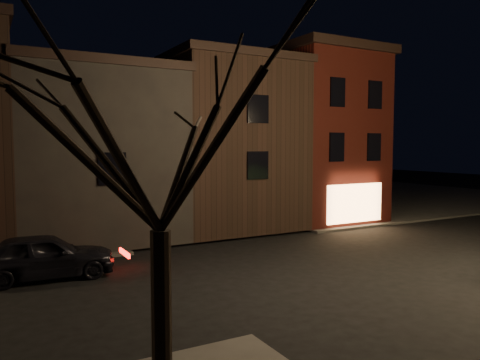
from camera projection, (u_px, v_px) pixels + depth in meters
name	position (u px, v px, depth m)	size (l,w,h in m)	color
ground	(297.00, 267.00, 18.19)	(120.00, 120.00, 0.00)	black
sidewalk_far_right	(343.00, 193.00, 45.31)	(30.00, 30.00, 0.12)	#2D2B28
corner_building	(312.00, 135.00, 29.93)	(6.50, 8.50, 10.50)	#41100B
row_building_a	(214.00, 143.00, 27.71)	(7.30, 10.30, 9.40)	black
row_building_b	(88.00, 153.00, 24.24)	(7.80, 10.30, 8.40)	black
bare_tree_left	(159.00, 102.00, 7.81)	(5.60, 5.60, 7.50)	black
parked_car_a	(44.00, 256.00, 16.49)	(1.93, 4.80, 1.63)	black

